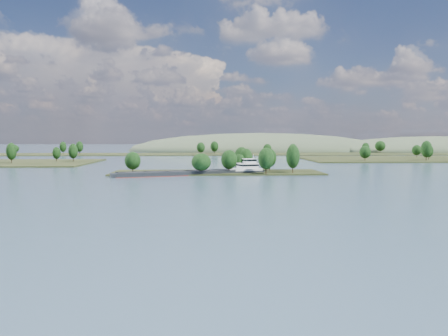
{
  "coord_description": "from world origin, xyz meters",
  "views": [
    {
      "loc": [
        -5.26,
        -29.35,
        17.49
      ],
      "look_at": [
        1.27,
        130.0,
        6.0
      ],
      "focal_mm": 35.0,
      "sensor_mm": 36.0,
      "label": 1
    }
  ],
  "objects": [
    {
      "name": "cargo_barge",
      "position": [
        -7.7,
        171.3,
        1.21
      ],
      "size": [
        70.03,
        29.15,
        9.57
      ],
      "color": "black",
      "rests_on": "ground"
    },
    {
      "name": "ground",
      "position": [
        0.0,
        120.0,
        0.0
      ],
      "size": [
        1800.0,
        1800.0,
        0.0
      ],
      "primitive_type": "plane",
      "color": "#3C5368",
      "rests_on": "ground"
    },
    {
      "name": "hill_west",
      "position": [
        60.0,
        500.0,
        0.0
      ],
      "size": [
        320.0,
        160.0,
        44.0
      ],
      "primitive_type": "ellipsoid",
      "color": "#404F36",
      "rests_on": "ground"
    },
    {
      "name": "hill_east",
      "position": [
        260.0,
        470.0,
        0.0
      ],
      "size": [
        260.0,
        140.0,
        36.0
      ],
      "primitive_type": "ellipsoid",
      "color": "#404F36",
      "rests_on": "ground"
    },
    {
      "name": "tree_island",
      "position": [
        6.06,
        178.52,
        3.97
      ],
      "size": [
        100.0,
        32.03,
        14.63
      ],
      "color": "black",
      "rests_on": "ground"
    },
    {
      "name": "back_shoreline",
      "position": [
        9.1,
        399.81,
        0.67
      ],
      "size": [
        900.0,
        60.0,
        13.82
      ],
      "color": "black",
      "rests_on": "ground"
    }
  ]
}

